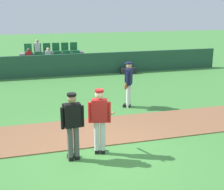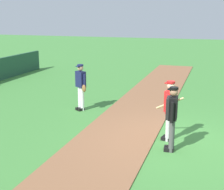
% 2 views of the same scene
% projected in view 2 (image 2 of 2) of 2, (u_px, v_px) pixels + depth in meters
% --- Properties ---
extents(ground_plane, '(80.00, 80.00, 0.00)m').
position_uv_depth(ground_plane, '(174.00, 142.00, 9.36)').
color(ground_plane, '#42843A').
extents(infield_dirt_path, '(28.00, 2.31, 0.03)m').
position_uv_depth(infield_dirt_path, '(118.00, 134.00, 9.86)').
color(infield_dirt_path, brown).
rests_on(infield_dirt_path, ground).
extents(batter_red_jersey, '(0.61, 0.80, 1.76)m').
position_uv_depth(batter_red_jersey, '(170.00, 108.00, 9.24)').
color(batter_red_jersey, silver).
rests_on(batter_red_jersey, ground).
extents(umpire_home_plate, '(0.59, 0.32, 1.76)m').
position_uv_depth(umpire_home_plate, '(172.00, 115.00, 8.50)').
color(umpire_home_plate, '#4C4C4C').
rests_on(umpire_home_plate, ground).
extents(runner_navy_jersey, '(0.48, 0.58, 1.76)m').
position_uv_depth(runner_navy_jersey, '(81.00, 86.00, 12.19)').
color(runner_navy_jersey, white).
rests_on(runner_navy_jersey, ground).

